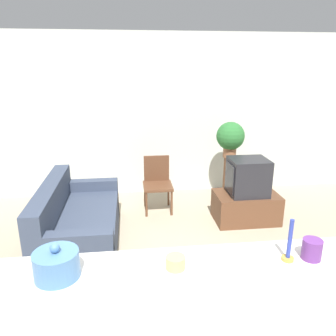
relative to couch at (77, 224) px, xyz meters
The scene contains 11 objects.
wall_back 2.25m from the couch, 62.19° to the left, with size 9.00×0.06×2.70m.
couch is the anchor object (origin of this frame).
tv_stand 2.36m from the couch, 10.09° to the left, with size 0.90×0.56×0.42m.
television 2.39m from the couch, 10.12° to the left, with size 0.54×0.46×0.52m.
wooden_chair 1.47m from the couch, 41.98° to the left, with size 0.44×0.44×0.84m.
plant_stand 2.57m from the couch, 27.24° to the left, with size 0.17×0.17×0.76m.
potted_plant 2.69m from the couch, 27.24° to the left, with size 0.45×0.45×0.57m.
decorative_bowl 2.41m from the couch, 82.97° to the right, with size 0.24×0.24×0.20m.
candle_jar 2.55m from the couch, 67.64° to the right, with size 0.11×0.11×0.07m.
candlestick 2.86m from the couch, 54.68° to the right, with size 0.07×0.07×0.26m.
coffee_tin 2.94m from the couch, 52.30° to the right, with size 0.11×0.11×0.12m.
Camera 1 is at (-0.24, -2.11, 2.18)m, focal length 35.00 mm.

